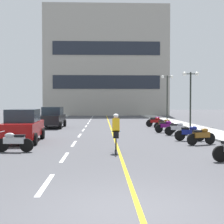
{
  "coord_description": "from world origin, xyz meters",
  "views": [
    {
      "loc": [
        -0.5,
        -5.96,
        2.17
      ],
      "look_at": [
        0.41,
        21.48,
        1.34
      ],
      "focal_mm": 48.12,
      "sensor_mm": 36.0,
      "label": 1
    }
  ],
  "objects_px": {
    "street_lamp_far": "(167,88)",
    "motorcycle_5": "(190,133)",
    "motorcycle_10": "(156,121)",
    "cyclist_rider": "(116,132)",
    "motorcycle_3": "(14,141)",
    "motorcycle_6": "(177,128)",
    "motorcycle_7": "(166,126)",
    "parked_car_mid": "(53,117)",
    "parked_car_near": "(23,126)",
    "motorcycle_9": "(155,122)",
    "street_lamp_mid": "(191,86)",
    "motorcycle_4": "(201,136)",
    "motorcycle_8": "(165,124)"
  },
  "relations": [
    {
      "from": "parked_car_mid",
      "to": "motorcycle_9",
      "type": "height_order",
      "value": "parked_car_mid"
    },
    {
      "from": "parked_car_near",
      "to": "motorcycle_9",
      "type": "bearing_deg",
      "value": 48.22
    },
    {
      "from": "motorcycle_7",
      "to": "parked_car_mid",
      "type": "bearing_deg",
      "value": 152.91
    },
    {
      "from": "parked_car_mid",
      "to": "motorcycle_4",
      "type": "relative_size",
      "value": 2.56
    },
    {
      "from": "motorcycle_4",
      "to": "parked_car_mid",
      "type": "bearing_deg",
      "value": 130.57
    },
    {
      "from": "motorcycle_8",
      "to": "motorcycle_4",
      "type": "bearing_deg",
      "value": -89.24
    },
    {
      "from": "motorcycle_6",
      "to": "motorcycle_10",
      "type": "relative_size",
      "value": 1.0
    },
    {
      "from": "parked_car_mid",
      "to": "motorcycle_8",
      "type": "relative_size",
      "value": 2.57
    },
    {
      "from": "parked_car_mid",
      "to": "cyclist_rider",
      "type": "bearing_deg",
      "value": -69.7
    },
    {
      "from": "motorcycle_5",
      "to": "motorcycle_7",
      "type": "bearing_deg",
      "value": 93.8
    },
    {
      "from": "motorcycle_6",
      "to": "motorcycle_10",
      "type": "xyz_separation_m",
      "value": [
        0.11,
        8.8,
        0.0
      ]
    },
    {
      "from": "street_lamp_far",
      "to": "cyclist_rider",
      "type": "height_order",
      "value": "street_lamp_far"
    },
    {
      "from": "cyclist_rider",
      "to": "parked_car_mid",
      "type": "bearing_deg",
      "value": 110.3
    },
    {
      "from": "street_lamp_mid",
      "to": "parked_car_near",
      "type": "relative_size",
      "value": 1.11
    },
    {
      "from": "motorcycle_5",
      "to": "motorcycle_6",
      "type": "relative_size",
      "value": 0.99
    },
    {
      "from": "cyclist_rider",
      "to": "motorcycle_3",
      "type": "bearing_deg",
      "value": 176.86
    },
    {
      "from": "street_lamp_mid",
      "to": "motorcycle_6",
      "type": "relative_size",
      "value": 2.8
    },
    {
      "from": "parked_car_near",
      "to": "motorcycle_5",
      "type": "xyz_separation_m",
      "value": [
        9.37,
        0.11,
        -0.44
      ]
    },
    {
      "from": "motorcycle_9",
      "to": "motorcycle_10",
      "type": "xyz_separation_m",
      "value": [
        0.29,
        1.54,
        0.0
      ]
    },
    {
      "from": "cyclist_rider",
      "to": "street_lamp_mid",
      "type": "bearing_deg",
      "value": 61.12
    },
    {
      "from": "motorcycle_10",
      "to": "motorcycle_6",
      "type": "bearing_deg",
      "value": -90.74
    },
    {
      "from": "motorcycle_8",
      "to": "motorcycle_6",
      "type": "bearing_deg",
      "value": -90.11
    },
    {
      "from": "motorcycle_3",
      "to": "motorcycle_5",
      "type": "height_order",
      "value": "same"
    },
    {
      "from": "motorcycle_9",
      "to": "parked_car_near",
      "type": "bearing_deg",
      "value": -131.78
    },
    {
      "from": "motorcycle_10",
      "to": "street_lamp_mid",
      "type": "bearing_deg",
      "value": -45.85
    },
    {
      "from": "parked_car_near",
      "to": "motorcycle_8",
      "type": "bearing_deg",
      "value": 37.3
    },
    {
      "from": "parked_car_near",
      "to": "motorcycle_7",
      "type": "distance_m",
      "value": 10.34
    },
    {
      "from": "parked_car_near",
      "to": "motorcycle_6",
      "type": "height_order",
      "value": "parked_car_near"
    },
    {
      "from": "motorcycle_5",
      "to": "motorcycle_10",
      "type": "xyz_separation_m",
      "value": [
        0.14,
        11.75,
        0.0
      ]
    },
    {
      "from": "street_lamp_mid",
      "to": "parked_car_near",
      "type": "xyz_separation_m",
      "value": [
        -12.09,
        -9.19,
        -2.72
      ]
    },
    {
      "from": "parked_car_mid",
      "to": "motorcycle_5",
      "type": "xyz_separation_m",
      "value": [
        9.31,
        -9.48,
        -0.44
      ]
    },
    {
      "from": "street_lamp_far",
      "to": "motorcycle_7",
      "type": "distance_m",
      "value": 14.97
    },
    {
      "from": "street_lamp_far",
      "to": "motorcycle_10",
      "type": "distance_m",
      "value": 8.59
    },
    {
      "from": "motorcycle_4",
      "to": "motorcycle_3",
      "type": "bearing_deg",
      "value": -167.49
    },
    {
      "from": "motorcycle_9",
      "to": "motorcycle_6",
      "type": "bearing_deg",
      "value": -88.61
    },
    {
      "from": "cyclist_rider",
      "to": "motorcycle_7",
      "type": "bearing_deg",
      "value": 64.93
    },
    {
      "from": "motorcycle_3",
      "to": "street_lamp_far",
      "type": "bearing_deg",
      "value": 62.61
    },
    {
      "from": "parked_car_near",
      "to": "motorcycle_3",
      "type": "relative_size",
      "value": 2.52
    },
    {
      "from": "street_lamp_mid",
      "to": "motorcycle_7",
      "type": "bearing_deg",
      "value": -125.94
    },
    {
      "from": "motorcycle_5",
      "to": "cyclist_rider",
      "type": "height_order",
      "value": "cyclist_rider"
    },
    {
      "from": "street_lamp_far",
      "to": "motorcycle_5",
      "type": "relative_size",
      "value": 3.17
    },
    {
      "from": "parked_car_near",
      "to": "motorcycle_5",
      "type": "height_order",
      "value": "parked_car_near"
    },
    {
      "from": "motorcycle_5",
      "to": "motorcycle_9",
      "type": "bearing_deg",
      "value": 90.86
    },
    {
      "from": "motorcycle_3",
      "to": "motorcycle_8",
      "type": "height_order",
      "value": "same"
    },
    {
      "from": "street_lamp_mid",
      "to": "motorcycle_10",
      "type": "bearing_deg",
      "value": 134.15
    },
    {
      "from": "motorcycle_5",
      "to": "street_lamp_far",
      "type": "bearing_deg",
      "value": 81.5
    },
    {
      "from": "motorcycle_9",
      "to": "street_lamp_far",
      "type": "bearing_deg",
      "value": 71.29
    },
    {
      "from": "street_lamp_mid",
      "to": "cyclist_rider",
      "type": "relative_size",
      "value": 2.69
    },
    {
      "from": "motorcycle_8",
      "to": "motorcycle_9",
      "type": "height_order",
      "value": "same"
    },
    {
      "from": "street_lamp_far",
      "to": "motorcycle_7",
      "type": "height_order",
      "value": "street_lamp_far"
    }
  ]
}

